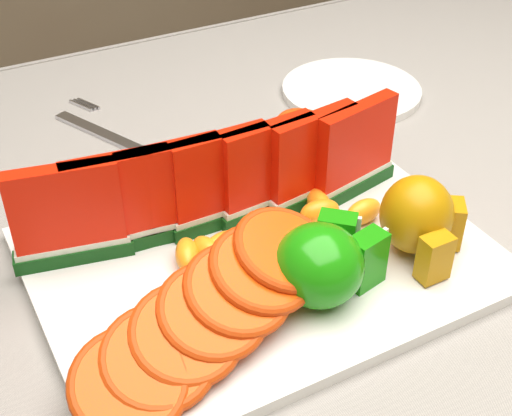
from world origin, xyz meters
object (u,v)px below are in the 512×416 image
Objects in this scene: pear_cluster at (420,218)px; side_plate at (351,90)px; platter at (261,258)px; fork at (105,133)px; apple_cluster at (325,262)px.

pear_cluster reaches higher than side_plate.
fork is at bearing 99.66° from platter.
apple_cluster is 1.22× the size of pear_cluster.
apple_cluster is 0.49× the size of side_plate.
pear_cluster is 0.49× the size of fork.
apple_cluster is at bearing -128.30° from side_plate.
pear_cluster is at bearing -114.94° from side_plate.
pear_cluster is 0.40m from fork.
apple_cluster reaches higher than platter.
apple_cluster is 0.59× the size of fork.
apple_cluster is 0.10m from pear_cluster.
pear_cluster is 0.34m from side_plate.
apple_cluster is at bearing -78.87° from fork.
side_plate is at bearing 65.06° from pear_cluster.
pear_cluster is at bearing -27.02° from platter.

